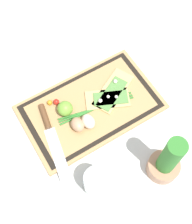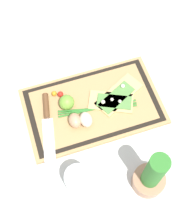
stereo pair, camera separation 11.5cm
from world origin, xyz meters
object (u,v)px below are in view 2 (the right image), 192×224
Objects in this scene: egg_brown at (75,120)px; herb_pot at (151,177)px; knife at (47,118)px; pizza_slice_far at (112,102)px; cherry_tomato_red at (60,94)px; egg_pink at (86,120)px; cherry_tomato_yellow at (54,94)px; lime at (67,102)px; sauce_jar at (78,181)px; pizza_slice_near at (118,95)px.

herb_pot is at bearing 121.28° from egg_brown.
knife is 0.11m from egg_brown.
cherry_tomato_red is at bearing -26.56° from pizza_slice_far.
cherry_tomato_yellow is (0.08, -0.15, -0.01)m from egg_pink.
pizza_slice_far is at bearing -86.91° from herb_pot.
herb_pot reaches higher than cherry_tomato_red.
knife is at bearing 19.27° from lime.
sauce_jar is (0.03, 0.34, 0.02)m from cherry_tomato_red.
egg_brown is at bearing 107.16° from cherry_tomato_yellow.
sauce_jar is (0.01, 0.35, 0.02)m from cherry_tomato_yellow.
egg_pink is at bearing 157.21° from knife.
knife is at bearing -51.18° from herb_pot.
herb_pot is (-0.19, 0.41, 0.06)m from cherry_tomato_red.
pizza_slice_near is at bearing -177.46° from knife.
sauce_jar is (0.22, -0.07, -0.04)m from herb_pot.
pizza_slice_far is 0.20m from cherry_tomato_red.
pizza_slice_near reaches higher than cherry_tomato_yellow.
cherry_tomato_yellow is (0.23, -0.08, 0.00)m from pizza_slice_near.
egg_pink is (-0.13, 0.06, 0.01)m from knife.
pizza_slice_far is 0.13m from egg_pink.
herb_pot is (-0.22, 0.42, 0.06)m from cherry_tomato_yellow.
egg_brown is 0.08m from lime.
cherry_tomato_yellow is at bearing -62.99° from herb_pot.
herb_pot is 2.31× the size of sauce_jar.
knife is at bearing -26.60° from egg_brown.
cherry_tomato_red is (-0.07, -0.08, 0.00)m from knife.
cherry_tomato_red is 0.46m from herb_pot.
cherry_tomato_yellow is at bearing -72.84° from egg_brown.
lime is 0.41m from herb_pot.
cherry_tomato_red is at bearing -17.86° from pizza_slice_near.
lime is (0.16, -0.04, 0.02)m from pizza_slice_far.
lime is 0.05m from cherry_tomato_red.
herb_pot is (-0.18, 0.36, 0.04)m from lime.
pizza_slice_near is at bearing -155.38° from egg_pink.
cherry_tomato_yellow is 0.08× the size of herb_pot.
lime reaches higher than egg_pink.
pizza_slice_near is 0.84× the size of herb_pot.
cherry_tomato_yellow is at bearing -60.85° from egg_pink.
cherry_tomato_red reaches higher than cherry_tomato_yellow.
herb_pot reaches higher than sauce_jar.
pizza_slice_far reaches higher than knife.
herb_pot is at bearing 115.16° from cherry_tomato_red.
cherry_tomato_yellow is (-0.05, -0.09, 0.00)m from knife.
sauce_jar reaches higher than pizza_slice_near.
egg_pink reaches higher than pizza_slice_far.
knife is at bearing 47.49° from cherry_tomato_red.
lime reaches higher than pizza_slice_near.
knife is (0.25, -0.01, 0.00)m from pizza_slice_far.
cherry_tomato_yellow is 0.48m from herb_pot.
cherry_tomato_red is at bearing 153.37° from cherry_tomato_yellow.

